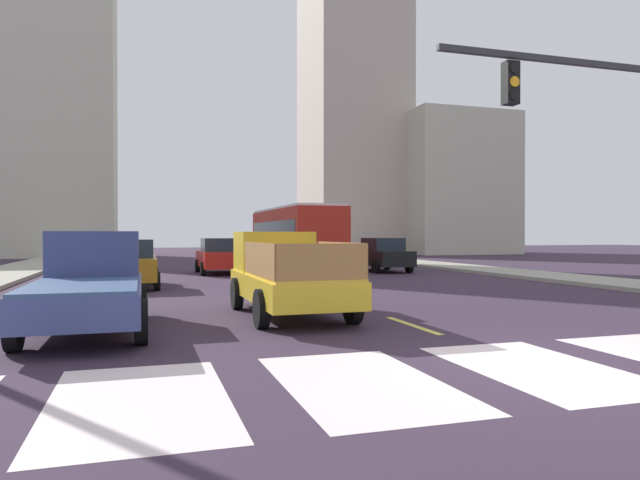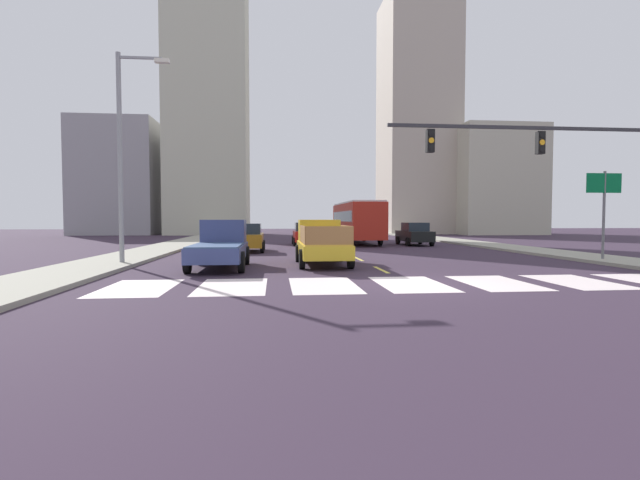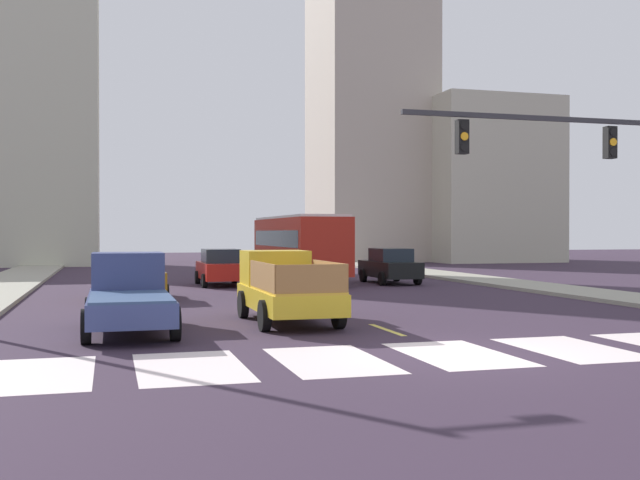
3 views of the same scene
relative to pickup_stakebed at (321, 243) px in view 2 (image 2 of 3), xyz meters
name	(u,v)px [view 2 (image 2 of 3)]	position (x,y,z in m)	size (l,w,h in m)	color
ground_plane	(411,284)	(2.10, -6.53, -0.94)	(160.00, 160.00, 0.00)	#352738
sidewalk_right	(493,246)	(13.61, 11.47, -0.86)	(3.09, 110.00, 0.15)	#9A9786
sidewalk_left	(165,248)	(-9.40, 11.47, -0.86)	(3.09, 110.00, 0.15)	#9A9786
crosswalk_stripe_0	(138,288)	(-6.00, -6.53, -0.93)	(1.99, 3.51, 0.01)	silver
crosswalk_stripe_1	(233,286)	(-3.30, -6.53, -0.93)	(1.99, 3.51, 0.01)	silver
crosswalk_stripe_2	(324,285)	(-0.60, -6.53, -0.93)	(1.99, 3.51, 0.01)	silver
crosswalk_stripe_3	(411,284)	(2.10, -6.53, -0.93)	(1.99, 3.51, 0.01)	silver
crosswalk_stripe_4	(495,283)	(4.81, -6.53, -0.93)	(1.99, 3.51, 0.01)	silver
crosswalk_stripe_5	(577,282)	(7.51, -6.53, -0.93)	(1.99, 3.51, 0.01)	silver
lane_dash_0	(381,270)	(2.10, -2.53, -0.93)	(0.16, 2.40, 0.01)	#DEC84E
lane_dash_1	(358,259)	(2.10, 2.47, -0.93)	(0.16, 2.40, 0.01)	#DEC84E
lane_dash_2	(343,252)	(2.10, 7.47, -0.93)	(0.16, 2.40, 0.01)	#DEC84E
lane_dash_3	(333,247)	(2.10, 12.47, -0.93)	(0.16, 2.40, 0.01)	#DEC84E
lane_dash_4	(325,243)	(2.10, 17.47, -0.93)	(0.16, 2.40, 0.01)	#DEC84E
lane_dash_5	(320,240)	(2.10, 22.47, -0.93)	(0.16, 2.40, 0.01)	#DEC84E
lane_dash_6	(315,238)	(2.10, 27.47, -0.93)	(0.16, 2.40, 0.01)	#DEC84E
lane_dash_7	(311,236)	(2.10, 32.47, -0.93)	(0.16, 2.40, 0.01)	#DEC84E
pickup_stakebed	(321,243)	(0.00, 0.00, 0.00)	(2.18, 5.20, 1.96)	gold
pickup_dark	(221,245)	(-4.26, -1.00, -0.02)	(2.18, 5.20, 1.96)	navy
city_bus	(357,219)	(4.57, 16.60, 1.02)	(2.72, 10.80, 3.32)	#AF2417
sedan_near_right	(414,234)	(8.52, 13.88, -0.08)	(2.02, 4.40, 1.72)	black
sedan_mid	(248,238)	(-3.69, 8.16, -0.08)	(2.02, 4.40, 1.72)	#9E6814
sedan_far	(306,234)	(0.29, 14.67, -0.08)	(2.02, 4.40, 1.72)	red
traffic_signal_gantry	(571,159)	(9.13, -3.70, 3.33)	(10.72, 0.27, 6.00)	#2D2D33
direction_sign_green	(604,196)	(13.08, -0.30, 2.10)	(1.70, 0.12, 4.20)	slate
streetlight_left	(124,149)	(-8.42, 0.19, 4.03)	(2.20, 0.28, 9.00)	gray
tower_tall_centre	(208,94)	(-10.52, 40.87, 17.13)	(10.00, 9.05, 36.14)	beige
block_mid_left	(119,178)	(-22.00, 41.68, 6.30)	(9.99, 9.24, 14.48)	#979499
block_mid_right	(489,182)	(26.64, 39.48, 6.00)	(10.71, 11.75, 13.87)	#BDB9A2
block_low_left	(417,118)	(17.50, 42.03, 14.96)	(9.42, 9.54, 31.79)	#B8AB9B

